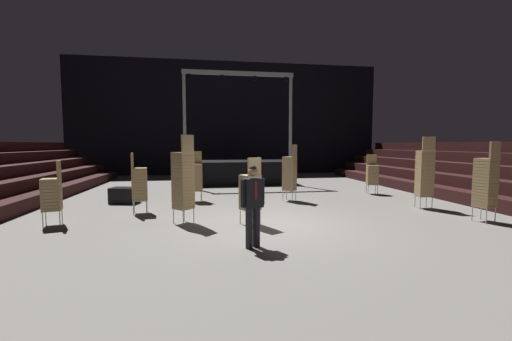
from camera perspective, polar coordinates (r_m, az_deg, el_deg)
The scene contains 14 objects.
ground_plane at distance 8.77m, azimuth 2.68°, elevation -9.80°, with size 22.00×30.00×0.10m, color slate.
arena_end_wall at distance 23.45m, azimuth -4.82°, elevation 9.19°, with size 22.00×0.30×8.00m, color black.
stage_riser at distance 17.70m, azimuth -3.38°, elevation 0.02°, with size 5.93×2.71×5.81m.
man_with_tie at distance 6.62m, azimuth -0.55°, elevation -5.48°, with size 0.56×0.37×1.72m.
chair_stack_front_left at distance 8.84m, azimuth -12.78°, elevation -1.58°, with size 0.62×0.62×2.39m.
chair_stack_front_right at distance 14.72m, azimuth 19.90°, elevation -0.61°, with size 0.55×0.55×1.71m.
chair_stack_mid_left at distance 8.55m, azimuth -1.02°, elevation -3.66°, with size 0.59×0.59×1.79m.
chair_stack_mid_right at distance 10.00m, azimuth -32.45°, elevation -3.42°, with size 0.53×0.53×1.71m.
chair_stack_mid_centre at distance 10.54m, azimuth -19.98°, elevation -2.14°, with size 0.50×0.50×1.88m.
chair_stack_rear_left at distance 12.21m, azimuth 6.00°, elevation -0.40°, with size 0.61×0.61×2.14m.
chair_stack_rear_right at distance 12.06m, azimuth 27.73°, elevation -0.37°, with size 0.51×0.51×2.39m.
chair_stack_rear_centre at distance 12.20m, azimuth -10.58°, elevation -1.05°, with size 0.47×0.47×1.88m.
chair_stack_aisle_left at distance 10.87m, azimuth 35.60°, elevation -1.64°, with size 0.53×0.53×2.22m.
equipment_road_case at distance 12.70m, azimuth -22.37°, elevation -4.09°, with size 0.90×0.60×0.57m, color black.
Camera 1 is at (-1.73, -8.31, 2.14)m, focal length 22.57 mm.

